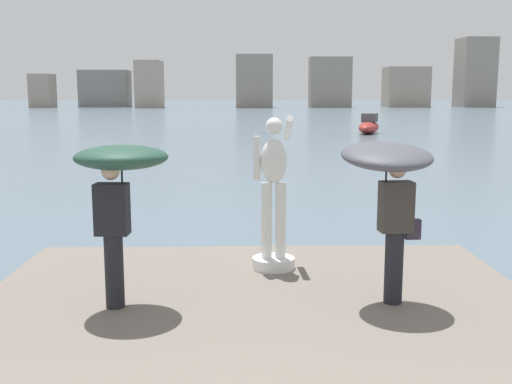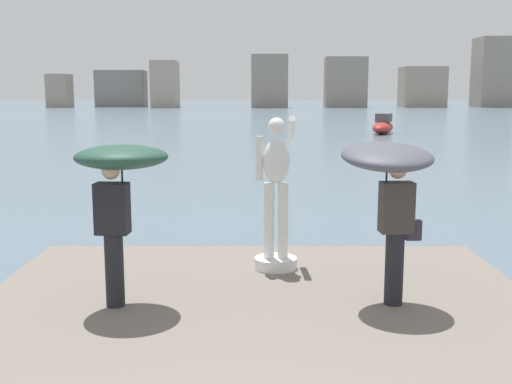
% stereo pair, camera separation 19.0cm
% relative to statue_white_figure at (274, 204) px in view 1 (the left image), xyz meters
% --- Properties ---
extents(ground_plane, '(400.00, 400.00, 0.00)m').
position_rel_statue_white_figure_xyz_m(ground_plane, '(-0.26, 33.72, -1.35)').
color(ground_plane, slate).
extents(statue_white_figure, '(0.61, 0.87, 2.20)m').
position_rel_statue_white_figure_xyz_m(statue_white_figure, '(0.00, 0.00, 0.00)').
color(statue_white_figure, white).
rests_on(statue_white_figure, pier).
extents(onlooker_left, '(1.14, 1.14, 1.92)m').
position_rel_statue_white_figure_xyz_m(onlooker_left, '(-1.87, -1.56, 0.61)').
color(onlooker_left, black).
rests_on(onlooker_left, pier).
extents(onlooker_right, '(1.14, 1.16, 1.98)m').
position_rel_statue_white_figure_xyz_m(onlooker_right, '(1.28, -1.49, 0.59)').
color(onlooker_right, black).
rests_on(onlooker_right, pier).
extents(boat_near, '(2.68, 4.40, 1.43)m').
position_rel_statue_white_figure_xyz_m(boat_near, '(8.79, 35.30, -0.80)').
color(boat_near, '#9E2D28').
rests_on(boat_near, ground).
extents(distant_skyline, '(90.98, 11.60, 13.64)m').
position_rel_statue_white_figure_xyz_m(distant_skyline, '(10.59, 114.06, 3.52)').
color(distant_skyline, gray).
rests_on(distant_skyline, ground).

